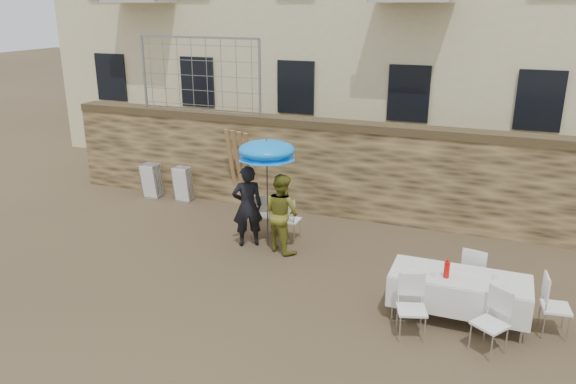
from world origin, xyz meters
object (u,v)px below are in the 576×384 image
(couple_chair_right, at_px, (289,219))
(chair_stack_right, at_px, (186,182))
(chair_stack_left, at_px, (155,179))
(man_suit, at_px, (247,206))
(soda_bottle, at_px, (447,270))
(banquet_table, at_px, (460,278))
(umbrella, at_px, (267,153))
(table_chair_front_right, at_px, (490,323))
(woman_dress, at_px, (282,213))
(couple_chair_left, at_px, (259,214))
(table_chair_back, at_px, (475,273))
(table_chair_side, at_px, (556,306))
(table_chair_front_left, at_px, (412,308))

(couple_chair_right, xyz_separation_m, chair_stack_right, (-3.38, 1.45, -0.02))
(chair_stack_left, bearing_deg, couple_chair_right, -18.66)
(man_suit, xyz_separation_m, soda_bottle, (4.11, -1.60, 0.05))
(man_suit, bearing_deg, chair_stack_right, -69.20)
(banquet_table, bearing_deg, umbrella, 158.39)
(couple_chair_right, height_order, table_chair_front_right, same)
(umbrella, xyz_separation_m, chair_stack_left, (-3.98, 1.90, -1.52))
(chair_stack_right, bearing_deg, man_suit, -36.65)
(umbrella, xyz_separation_m, chair_stack_right, (-3.08, 1.90, -1.52))
(soda_bottle, distance_m, chair_stack_left, 8.51)
(soda_bottle, bearing_deg, woman_dress, 154.55)
(banquet_table, bearing_deg, couple_chair_left, 155.12)
(chair_stack_right, bearing_deg, chair_stack_left, 180.00)
(couple_chair_right, relative_size, table_chair_back, 1.00)
(table_chair_front_right, bearing_deg, chair_stack_left, -172.72)
(man_suit, relative_size, table_chair_side, 1.78)
(chair_stack_left, bearing_deg, couple_chair_left, -21.98)
(table_chair_back, relative_size, table_chair_side, 1.00)
(woman_dress, height_order, chair_stack_right, woman_dress)
(couple_chair_right, bearing_deg, table_chair_front_left, 138.93)
(woman_dress, bearing_deg, couple_chair_left, -10.84)
(soda_bottle, xyz_separation_m, table_chair_front_left, (-0.40, -0.60, -0.43))
(table_chair_front_left, distance_m, chair_stack_right, 7.65)
(table_chair_side, bearing_deg, soda_bottle, 91.71)
(soda_bottle, bearing_deg, chair_stack_right, 152.11)
(soda_bottle, bearing_deg, umbrella, 155.40)
(table_chair_front_left, height_order, chair_stack_left, table_chair_front_left)
(table_chair_front_left, bearing_deg, soda_bottle, 38.58)
(umbrella, bearing_deg, table_chair_back, -10.34)
(woman_dress, bearing_deg, man_suit, 25.41)
(couple_chair_right, bearing_deg, table_chair_side, 160.55)
(table_chair_front_left, distance_m, chair_stack_left, 8.42)
(woman_dress, xyz_separation_m, table_chair_back, (3.76, -0.65, -0.33))
(couple_chair_left, relative_size, table_chair_back, 1.00)
(table_chair_front_left, height_order, table_chair_front_right, same)
(couple_chair_left, bearing_deg, banquet_table, 129.37)
(umbrella, relative_size, table_chair_front_right, 2.18)
(man_suit, bearing_deg, soda_bottle, 126.19)
(couple_chair_left, bearing_deg, table_chair_back, 139.35)
(table_chair_front_right, distance_m, chair_stack_right, 8.59)
(couple_chair_left, height_order, table_chair_front_left, same)
(couple_chair_right, relative_size, table_chair_front_right, 1.00)
(soda_bottle, relative_size, table_chair_back, 0.27)
(table_chair_front_right, bearing_deg, man_suit, -170.73)
(couple_chair_left, height_order, table_chair_side, same)
(couple_chair_right, height_order, banquet_table, couple_chair_right)
(couple_chair_right, xyz_separation_m, soda_bottle, (3.41, -2.15, 0.43))
(man_suit, relative_size, table_chair_front_left, 1.78)
(man_suit, relative_size, chair_stack_left, 1.85)
(table_chair_front_left, xyz_separation_m, chair_stack_right, (-6.40, 4.20, -0.02))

